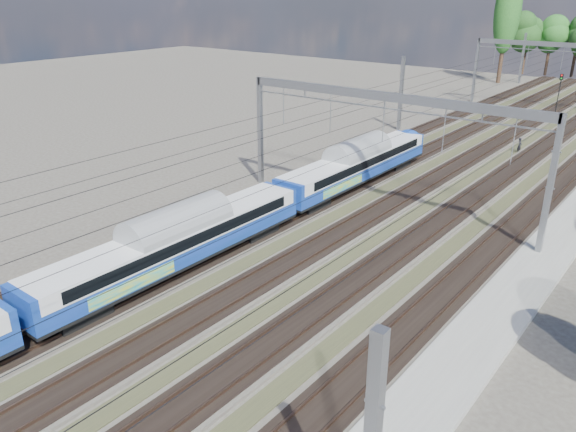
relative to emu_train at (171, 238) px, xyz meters
The scene contains 7 objects.
track_bed 31.34m from the emu_train, 81.73° to the left, with size 21.00×130.00×0.34m.
platform 17.68m from the emu_train, 19.78° to the left, with size 3.00×70.00×0.30m, color gray.
catenary 39.12m from the emu_train, 82.87° to the left, with size 25.65×130.00×9.00m.
poplar 85.06m from the emu_train, 96.80° to the left, with size 4.40×4.40×19.04m.
emu_train is the anchor object (origin of this frame).
worker 40.11m from the emu_train, 79.19° to the left, with size 0.57×0.38×1.57m, color black.
signal_near 57.33m from the emu_train, 83.62° to the left, with size 0.39×0.35×5.90m.
Camera 1 is at (18.82, -4.76, 15.65)m, focal length 35.00 mm.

